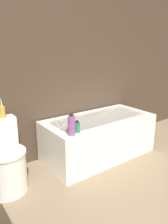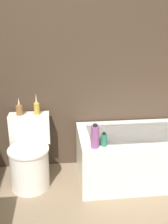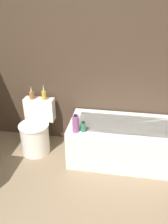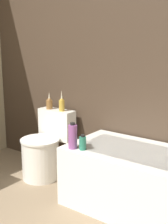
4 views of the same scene
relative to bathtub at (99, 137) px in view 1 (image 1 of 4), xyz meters
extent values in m
cube|color=#423326|center=(-0.80, 0.39, 1.03)|extent=(6.40, 0.06, 2.60)
cube|color=white|center=(0.00, 0.00, 0.00)|extent=(1.42, 0.68, 0.52)
cube|color=#B7BCC6|center=(0.00, 0.00, 0.25)|extent=(1.22, 0.48, 0.01)
cylinder|color=white|center=(-1.21, -0.04, -0.06)|extent=(0.38, 0.38, 0.41)
cylinder|color=white|center=(-1.21, -0.04, 0.15)|extent=(0.40, 0.40, 0.02)
cylinder|color=gold|center=(-1.12, 0.21, 0.48)|extent=(0.06, 0.06, 0.12)
sphere|color=gold|center=(-1.12, 0.21, 0.54)|extent=(0.04, 0.04, 0.04)
cone|color=beige|center=(-1.12, 0.21, 0.59)|extent=(0.02, 0.02, 0.11)
cylinder|color=#8C4C8C|center=(-0.59, -0.27, 0.36)|extent=(0.08, 0.08, 0.21)
cylinder|color=black|center=(-0.59, -0.27, 0.47)|extent=(0.04, 0.04, 0.02)
cylinder|color=#267259|center=(-0.51, -0.24, 0.31)|extent=(0.06, 0.06, 0.11)
cylinder|color=black|center=(-0.51, -0.24, 0.38)|extent=(0.03, 0.03, 0.02)
camera|label=1|loc=(-1.71, -2.01, 1.12)|focal=35.00mm
camera|label=2|loc=(-0.92, -2.35, 1.36)|focal=42.00mm
camera|label=3|loc=(-0.14, -2.39, 1.63)|focal=35.00mm
camera|label=4|loc=(0.97, -2.22, 1.16)|focal=50.00mm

